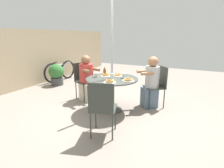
{
  "coord_description": "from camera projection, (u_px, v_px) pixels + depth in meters",
  "views": [
    {
      "loc": [
        -3.21,
        -1.63,
        1.6
      ],
      "look_at": [
        0.0,
        0.0,
        0.6
      ],
      "focal_mm": 28.0,
      "sensor_mm": 36.0,
      "label": 1
    }
  ],
  "objects": [
    {
      "name": "coffee_cup",
      "position": [
        96.0,
        75.0,
        3.78
      ],
      "size": [
        0.09,
        0.09,
        0.1
      ],
      "color": "beige",
      "rests_on": "patio_table"
    },
    {
      "name": "patio_chair_north",
      "position": [
        83.0,
        78.0,
        4.5
      ],
      "size": [
        0.52,
        0.52,
        0.94
      ],
      "rotation": [
        0.0,
        0.0,
        -3.47
      ],
      "color": "#333833",
      "rests_on": "ground"
    },
    {
      "name": "pancake_plate_c",
      "position": [
        110.0,
        82.0,
        3.33
      ],
      "size": [
        0.23,
        0.23,
        0.07
      ],
      "color": "white",
      "rests_on": "patio_table"
    },
    {
      "name": "pancake_plate_a",
      "position": [
        128.0,
        80.0,
        3.46
      ],
      "size": [
        0.23,
        0.23,
        0.07
      ],
      "color": "white",
      "rests_on": "patio_table"
    },
    {
      "name": "diner_south",
      "position": [
        151.0,
        84.0,
        3.94
      ],
      "size": [
        0.51,
        0.53,
        1.17
      ],
      "rotation": [
        0.0,
        0.0,
        0.69
      ],
      "color": "slate",
      "rests_on": "ground"
    },
    {
      "name": "ground_plane",
      "position": [
        112.0,
        110.0,
        3.9
      ],
      "size": [
        12.0,
        12.0,
        0.0
      ],
      "primitive_type": "plane",
      "color": "gray"
    },
    {
      "name": "patio_chair_south",
      "position": [
        158.0,
        84.0,
        3.98
      ],
      "size": [
        0.58,
        0.58,
        0.94
      ],
      "rotation": [
        0.0,
        0.0,
        0.69
      ],
      "color": "#333833",
      "rests_on": "ground"
    },
    {
      "name": "pancake_plate_b",
      "position": [
        106.0,
        75.0,
        3.88
      ],
      "size": [
        0.23,
        0.23,
        0.07
      ],
      "color": "white",
      "rests_on": "patio_table"
    },
    {
      "name": "pancake_plate_d",
      "position": [
        118.0,
        75.0,
        3.88
      ],
      "size": [
        0.23,
        0.23,
        0.06
      ],
      "color": "white",
      "rests_on": "patio_table"
    },
    {
      "name": "drinking_glass_b",
      "position": [
        112.0,
        76.0,
        3.6
      ],
      "size": [
        0.07,
        0.07,
        0.13
      ],
      "primitive_type": "cylinder",
      "color": "silver",
      "rests_on": "patio_table"
    },
    {
      "name": "potted_shrub",
      "position": [
        56.0,
        74.0,
        5.78
      ],
      "size": [
        0.49,
        0.49,
        0.71
      ],
      "color": "#3D3D3F",
      "rests_on": "ground"
    },
    {
      "name": "back_fence",
      "position": [
        13.0,
        61.0,
        5.07
      ],
      "size": [
        10.0,
        0.06,
        1.8
      ],
      "primitive_type": "cube",
      "color": "tan",
      "rests_on": "ground"
    },
    {
      "name": "diner_north",
      "position": [
        87.0,
        80.0,
        4.38
      ],
      "size": [
        0.47,
        0.55,
        1.14
      ],
      "rotation": [
        0.0,
        0.0,
        -3.47
      ],
      "color": "beige",
      "rests_on": "ground"
    },
    {
      "name": "umbrella_pole",
      "position": [
        112.0,
        57.0,
        3.59
      ],
      "size": [
        0.05,
        0.05,
        2.35
      ],
      "primitive_type": "cylinder",
      "color": "#ADADB2",
      "rests_on": "ground"
    },
    {
      "name": "bicycle",
      "position": [
        60.0,
        71.0,
        6.4
      ],
      "size": [
        1.45,
        0.44,
        0.71
      ],
      "rotation": [
        0.0,
        0.0,
        -0.07
      ],
      "color": "black",
      "rests_on": "ground"
    },
    {
      "name": "patio_chair_east",
      "position": [
        102.0,
        106.0,
        2.74
      ],
      "size": [
        0.52,
        0.52,
        0.94
      ],
      "rotation": [
        0.0,
        0.0,
        -1.24
      ],
      "color": "#333833",
      "rests_on": "ground"
    },
    {
      "name": "patio_table",
      "position": [
        112.0,
        85.0,
        3.75
      ],
      "size": [
        1.11,
        1.11,
        0.73
      ],
      "color": "#383D38",
      "rests_on": "ground"
    },
    {
      "name": "syrup_bottle",
      "position": [
        105.0,
        72.0,
        4.08
      ],
      "size": [
        0.09,
        0.07,
        0.16
      ],
      "color": "brown",
      "rests_on": "patio_table"
    },
    {
      "name": "drinking_glass_a",
      "position": [
        123.0,
        76.0,
        3.7
      ],
      "size": [
        0.08,
        0.08,
        0.11
      ],
      "primitive_type": "cylinder",
      "color": "silver",
      "rests_on": "patio_table"
    }
  ]
}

